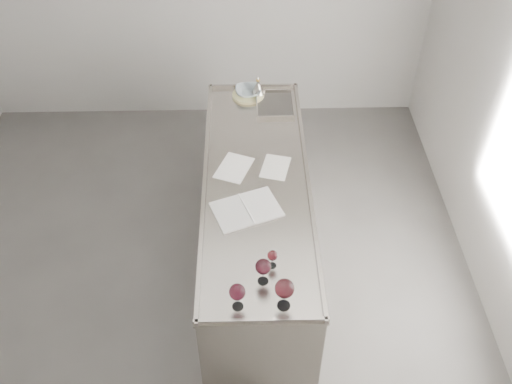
{
  "coord_description": "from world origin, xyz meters",
  "views": [
    {
      "loc": [
        0.43,
        -2.71,
        3.69
      ],
      "look_at": [
        0.49,
        0.09,
        1.02
      ],
      "focal_mm": 40.0,
      "sensor_mm": 36.0,
      "label": 1
    }
  ],
  "objects_px": {
    "wine_glass_small": "(273,256)",
    "wine_funnel": "(258,89)",
    "wine_glass_right": "(285,289)",
    "wine_glass_left": "(237,293)",
    "ceramic_bowl": "(248,91)",
    "notebook": "(247,209)",
    "counter": "(256,225)",
    "wine_glass_middle": "(263,267)"
  },
  "relations": [
    {
      "from": "wine_glass_small",
      "to": "counter",
      "type": "bearing_deg",
      "value": 95.76
    },
    {
      "from": "counter",
      "to": "wine_glass_right",
      "type": "bearing_deg",
      "value": -83.04
    },
    {
      "from": "wine_glass_small",
      "to": "ceramic_bowl",
      "type": "height_order",
      "value": "wine_glass_small"
    },
    {
      "from": "ceramic_bowl",
      "to": "wine_glass_left",
      "type": "bearing_deg",
      "value": -92.36
    },
    {
      "from": "counter",
      "to": "ceramic_bowl",
      "type": "bearing_deg",
      "value": 92.43
    },
    {
      "from": "wine_glass_small",
      "to": "notebook",
      "type": "relative_size",
      "value": 0.25
    },
    {
      "from": "notebook",
      "to": "wine_glass_right",
      "type": "bearing_deg",
      "value": -96.09
    },
    {
      "from": "wine_glass_left",
      "to": "ceramic_bowl",
      "type": "bearing_deg",
      "value": 87.64
    },
    {
      "from": "wine_glass_middle",
      "to": "wine_glass_right",
      "type": "xyz_separation_m",
      "value": [
        0.11,
        -0.18,
        0.02
      ]
    },
    {
      "from": "wine_glass_left",
      "to": "wine_funnel",
      "type": "distance_m",
      "value": 2.17
    },
    {
      "from": "wine_glass_left",
      "to": "wine_glass_small",
      "type": "relative_size",
      "value": 1.45
    },
    {
      "from": "notebook",
      "to": "ceramic_bowl",
      "type": "distance_m",
      "value": 1.36
    },
    {
      "from": "counter",
      "to": "wine_funnel",
      "type": "bearing_deg",
      "value": 87.92
    },
    {
      "from": "wine_glass_right",
      "to": "wine_glass_middle",
      "type": "bearing_deg",
      "value": 122.37
    },
    {
      "from": "wine_glass_middle",
      "to": "ceramic_bowl",
      "type": "bearing_deg",
      "value": 91.85
    },
    {
      "from": "counter",
      "to": "wine_funnel",
      "type": "distance_m",
      "value": 1.2
    },
    {
      "from": "wine_glass_small",
      "to": "ceramic_bowl",
      "type": "distance_m",
      "value": 1.85
    },
    {
      "from": "wine_glass_small",
      "to": "ceramic_bowl",
      "type": "relative_size",
      "value": 0.6
    },
    {
      "from": "wine_glass_right",
      "to": "ceramic_bowl",
      "type": "xyz_separation_m",
      "value": [
        -0.18,
        2.14,
        -0.11
      ]
    },
    {
      "from": "counter",
      "to": "wine_glass_right",
      "type": "height_order",
      "value": "wine_glass_right"
    },
    {
      "from": "counter",
      "to": "wine_glass_middle",
      "type": "relative_size",
      "value": 13.02
    },
    {
      "from": "wine_glass_left",
      "to": "wine_glass_small",
      "type": "bearing_deg",
      "value": 54.4
    },
    {
      "from": "wine_funnel",
      "to": "counter",
      "type": "bearing_deg",
      "value": -92.08
    },
    {
      "from": "wine_glass_middle",
      "to": "wine_funnel",
      "type": "distance_m",
      "value": 1.98
    },
    {
      "from": "wine_glass_right",
      "to": "ceramic_bowl",
      "type": "bearing_deg",
      "value": 94.72
    },
    {
      "from": "wine_glass_middle",
      "to": "notebook",
      "type": "height_order",
      "value": "wine_glass_middle"
    },
    {
      "from": "wine_funnel",
      "to": "wine_glass_small",
      "type": "bearing_deg",
      "value": -88.77
    },
    {
      "from": "counter",
      "to": "wine_glass_right",
      "type": "distance_m",
      "value": 1.25
    },
    {
      "from": "wine_glass_middle",
      "to": "wine_funnel",
      "type": "bearing_deg",
      "value": 89.4
    },
    {
      "from": "wine_glass_small",
      "to": "wine_funnel",
      "type": "relative_size",
      "value": 0.68
    },
    {
      "from": "ceramic_bowl",
      "to": "wine_funnel",
      "type": "xyz_separation_m",
      "value": [
        0.08,
        0.02,
        0.01
      ]
    },
    {
      "from": "wine_glass_small",
      "to": "wine_glass_left",
      "type": "bearing_deg",
      "value": -125.6
    },
    {
      "from": "wine_glass_right",
      "to": "wine_glass_small",
      "type": "relative_size",
      "value": 1.7
    },
    {
      "from": "wine_glass_left",
      "to": "notebook",
      "type": "height_order",
      "value": "wine_glass_left"
    },
    {
      "from": "wine_glass_right",
      "to": "wine_funnel",
      "type": "xyz_separation_m",
      "value": [
        -0.09,
        2.16,
        -0.1
      ]
    },
    {
      "from": "counter",
      "to": "notebook",
      "type": "bearing_deg",
      "value": -103.85
    },
    {
      "from": "wine_glass_right",
      "to": "notebook",
      "type": "bearing_deg",
      "value": 104.73
    },
    {
      "from": "wine_glass_left",
      "to": "wine_glass_right",
      "type": "distance_m",
      "value": 0.27
    },
    {
      "from": "notebook",
      "to": "ceramic_bowl",
      "type": "relative_size",
      "value": 2.42
    },
    {
      "from": "counter",
      "to": "wine_glass_middle",
      "type": "distance_m",
      "value": 1.08
    },
    {
      "from": "wine_glass_middle",
      "to": "wine_funnel",
      "type": "xyz_separation_m",
      "value": [
        0.02,
        1.98,
        -0.07
      ]
    },
    {
      "from": "counter",
      "to": "wine_glass_middle",
      "type": "xyz_separation_m",
      "value": [
        0.02,
        -0.9,
        0.6
      ]
    }
  ]
}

